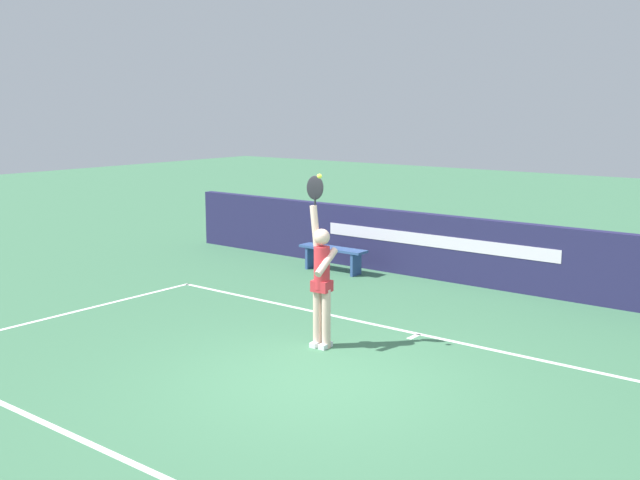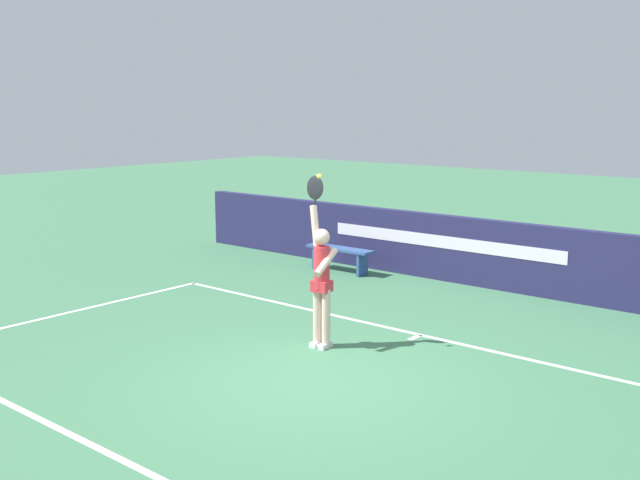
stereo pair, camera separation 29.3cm
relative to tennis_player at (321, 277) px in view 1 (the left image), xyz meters
The scene contains 6 objects.
ground_plane 1.69m from the tennis_player, 53.35° to the right, with size 60.00×60.00×0.00m, color #3D714E.
court_lines 1.81m from the tennis_player, 57.51° to the right, with size 10.48×5.41×0.00m.
back_wall 4.86m from the tennis_player, 80.56° to the left, with size 16.26×0.22×1.30m.
tennis_player is the anchor object (origin of this frame).
tennis_ball 1.45m from the tennis_player, 62.10° to the right, with size 0.07×0.07×0.07m.
courtside_bench_far 4.96m from the tennis_player, 125.26° to the left, with size 1.53×0.38×0.51m.
Camera 1 is at (5.57, -7.07, 3.43)m, focal length 42.10 mm.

